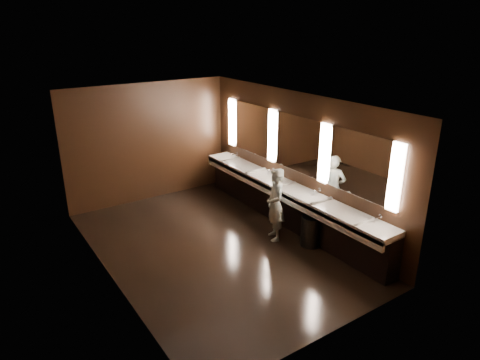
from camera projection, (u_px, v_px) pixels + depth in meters
name	position (u px, v px, depth m)	size (l,w,h in m)	color
floor	(215.00, 247.00, 8.27)	(6.00, 6.00, 0.00)	black
ceiling	(212.00, 102.00, 7.29)	(4.00, 6.00, 0.02)	#2D2D2B
wall_back	(149.00, 142.00, 10.11)	(4.00, 0.02, 2.80)	black
wall_front	(334.00, 246.00, 5.45)	(4.00, 0.02, 2.80)	black
wall_left	(104.00, 204.00, 6.73)	(0.02, 6.00, 2.80)	black
wall_right	(297.00, 160.00, 8.83)	(0.02, 6.00, 2.80)	black
sink_counter	(287.00, 202.00, 9.04)	(0.55, 5.40, 1.01)	black
mirror_band	(297.00, 144.00, 8.70)	(0.06, 5.03, 1.15)	#FDE2CD
person	(275.00, 205.00, 8.35)	(0.53, 0.35, 1.46)	#7EAEBD
trash_bin	(311.00, 231.00, 8.23)	(0.39, 0.39, 0.60)	black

